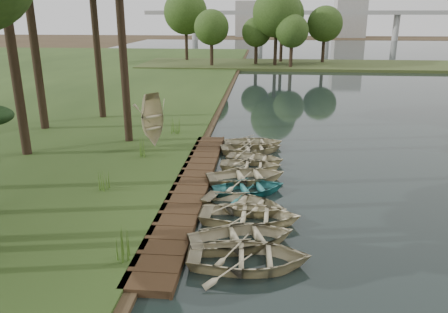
# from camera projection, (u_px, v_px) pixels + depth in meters

# --- Properties ---
(ground) EXTENTS (300.00, 300.00, 0.00)m
(ground) POSITION_uv_depth(u_px,v_px,m) (226.00, 192.00, 19.67)
(ground) COLOR #3D2F1D
(boardwalk) EXTENTS (1.60, 16.00, 0.30)m
(boardwalk) POSITION_uv_depth(u_px,v_px,m) (191.00, 187.00, 19.76)
(boardwalk) COLOR #372515
(boardwalk) RESTS_ON ground
(peninsula) EXTENTS (50.00, 14.00, 0.45)m
(peninsula) POSITION_uv_depth(u_px,v_px,m) (307.00, 65.00, 66.24)
(peninsula) COLOR #39461F
(peninsula) RESTS_ON ground
(far_trees) EXTENTS (45.60, 5.60, 8.80)m
(far_trees) POSITION_uv_depth(u_px,v_px,m) (286.00, 22.00, 64.60)
(far_trees) COLOR black
(far_trees) RESTS_ON peninsula
(bridge) EXTENTS (95.90, 4.00, 8.60)m
(bridge) POSITION_uv_depth(u_px,v_px,m) (302.00, 16.00, 129.99)
(bridge) COLOR #A5A5A0
(bridge) RESTS_ON ground
(building_a) EXTENTS (10.00, 8.00, 18.00)m
(building_a) POSITION_uv_depth(u_px,v_px,m) (351.00, 10.00, 146.80)
(building_a) COLOR #A5A5A0
(building_a) RESTS_ON ground
(building_b) EXTENTS (8.00, 8.00, 12.00)m
(building_b) POSITION_uv_depth(u_px,v_px,m) (247.00, 19.00, 155.48)
(building_b) COLOR #A5A5A0
(building_b) RESTS_ON ground
(rowboat_0) EXTENTS (4.05, 2.98, 0.81)m
(rowboat_0) POSITION_uv_depth(u_px,v_px,m) (249.00, 255.00, 13.63)
(rowboat_0) COLOR #C1B58B
(rowboat_0) RESTS_ON water
(rowboat_1) EXTENTS (4.35, 3.69, 0.77)m
(rowboat_1) POSITION_uv_depth(u_px,v_px,m) (243.00, 236.00, 14.86)
(rowboat_1) COLOR #C1B58B
(rowboat_1) RESTS_ON water
(rowboat_2) EXTENTS (3.92, 2.86, 0.79)m
(rowboat_2) POSITION_uv_depth(u_px,v_px,m) (250.00, 214.00, 16.47)
(rowboat_2) COLOR #C1B58B
(rowboat_2) RESTS_ON water
(rowboat_3) EXTENTS (4.17, 3.54, 0.73)m
(rowboat_3) POSITION_uv_depth(u_px,v_px,m) (244.00, 202.00, 17.55)
(rowboat_3) COLOR #C1B58B
(rowboat_3) RESTS_ON water
(rowboat_4) EXTENTS (3.85, 3.27, 0.68)m
(rowboat_4) POSITION_uv_depth(u_px,v_px,m) (249.00, 186.00, 19.23)
(rowboat_4) COLOR #2B7877
(rowboat_4) RESTS_ON water
(rowboat_5) EXTENTS (4.38, 3.68, 0.78)m
(rowboat_5) POSITION_uv_depth(u_px,v_px,m) (247.00, 175.00, 20.50)
(rowboat_5) COLOR #C1B58B
(rowboat_5) RESTS_ON water
(rowboat_6) EXTENTS (3.17, 2.32, 0.64)m
(rowboat_6) POSITION_uv_depth(u_px,v_px,m) (251.00, 164.00, 22.22)
(rowboat_6) COLOR #C1B58B
(rowboat_6) RESTS_ON water
(rowboat_7) EXTENTS (3.40, 2.70, 0.63)m
(rowboat_7) POSITION_uv_depth(u_px,v_px,m) (255.00, 157.00, 23.27)
(rowboat_7) COLOR #C1B58B
(rowboat_7) RESTS_ON water
(rowboat_8) EXTENTS (3.99, 3.22, 0.73)m
(rowboat_8) POSITION_uv_depth(u_px,v_px,m) (251.00, 146.00, 24.93)
(rowboat_8) COLOR #C1B58B
(rowboat_8) RESTS_ON water
(rowboat_9) EXTENTS (3.81, 2.95, 0.73)m
(rowboat_9) POSITION_uv_depth(u_px,v_px,m) (253.00, 141.00, 25.96)
(rowboat_9) COLOR #C1B58B
(rowboat_9) RESTS_ON water
(stored_rowboat) EXTENTS (3.84, 3.70, 0.65)m
(stored_rowboat) POSITION_uv_depth(u_px,v_px,m) (154.00, 141.00, 25.24)
(stored_rowboat) COLOR #C1B58B
(stored_rowboat) RESTS_ON bank
(reeds_0) EXTENTS (0.60, 0.60, 1.02)m
(reeds_0) POSITION_uv_depth(u_px,v_px,m) (125.00, 244.00, 13.54)
(reeds_0) COLOR #3F661E
(reeds_0) RESTS_ON bank
(reeds_1) EXTENTS (0.60, 0.60, 0.86)m
(reeds_1) POSITION_uv_depth(u_px,v_px,m) (102.00, 180.00, 19.00)
(reeds_1) COLOR #3F661E
(reeds_1) RESTS_ON bank
(reeds_2) EXTENTS (0.60, 0.60, 1.04)m
(reeds_2) POSITION_uv_depth(u_px,v_px,m) (143.00, 147.00, 23.41)
(reeds_2) COLOR #3F661E
(reeds_2) RESTS_ON bank
(reeds_3) EXTENTS (0.60, 0.60, 0.99)m
(reeds_3) POSITION_uv_depth(u_px,v_px,m) (175.00, 125.00, 28.11)
(reeds_3) COLOR #3F661E
(reeds_3) RESTS_ON bank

